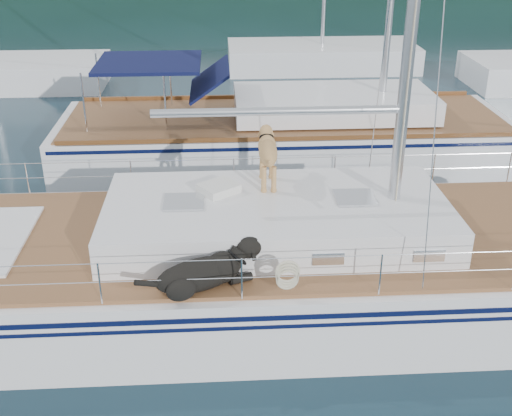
{
  "coord_description": "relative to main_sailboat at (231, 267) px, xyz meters",
  "views": [
    {
      "loc": [
        -0.04,
        -8.76,
        5.9
      ],
      "look_at": [
        0.5,
        0.2,
        1.6
      ],
      "focal_mm": 45.0,
      "sensor_mm": 36.0,
      "label": 1
    }
  ],
  "objects": [
    {
      "name": "ground",
      "position": [
        -0.09,
        0.0,
        -0.68
      ],
      "size": [
        120.0,
        120.0,
        0.0
      ],
      "primitive_type": "plane",
      "color": "black",
      "rests_on": "ground"
    },
    {
      "name": "neighbor_sailboat",
      "position": [
        1.58,
        6.33,
        -0.05
      ],
      "size": [
        11.0,
        3.5,
        13.3
      ],
      "color": "white",
      "rests_on": "ground"
    },
    {
      "name": "main_sailboat",
      "position": [
        0.0,
        0.0,
        0.0
      ],
      "size": [
        12.0,
        3.99,
        14.01
      ],
      "color": "white",
      "rests_on": "ground"
    },
    {
      "name": "bg_boat_center",
      "position": [
        3.91,
        16.0,
        -0.23
      ],
      "size": [
        7.2,
        3.0,
        11.65
      ],
      "color": "white",
      "rests_on": "ground"
    }
  ]
}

